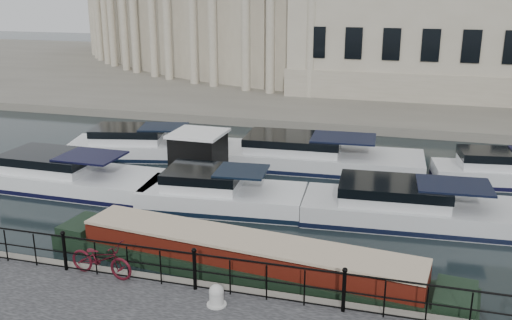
{
  "coord_description": "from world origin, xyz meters",
  "views": [
    {
      "loc": [
        5.36,
        -15.01,
        8.42
      ],
      "look_at": [
        0.5,
        2.0,
        3.0
      ],
      "focal_mm": 40.0,
      "sensor_mm": 36.0,
      "label": 1
    }
  ],
  "objects": [
    {
      "name": "ground_plane",
      "position": [
        0.0,
        0.0,
        0.0
      ],
      "size": [
        160.0,
        160.0,
        0.0
      ],
      "primitive_type": "plane",
      "color": "black",
      "rests_on": "ground"
    },
    {
      "name": "far_bank",
      "position": [
        0.0,
        39.0,
        0.28
      ],
      "size": [
        120.0,
        42.0,
        0.55
      ],
      "primitive_type": "cube",
      "color": "#6B665B",
      "rests_on": "ground_plane"
    },
    {
      "name": "railing",
      "position": [
        0.0,
        -2.25,
        1.2
      ],
      "size": [
        24.14,
        0.14,
        1.22
      ],
      "color": "black",
      "rests_on": "near_quay"
    },
    {
      "name": "civic_building",
      "position": [
        -1.0,
        34.71,
        7.04
      ],
      "size": [
        53.55,
        31.84,
        16.85
      ],
      "color": "#ADA38C",
      "rests_on": "far_bank"
    },
    {
      "name": "bicycle",
      "position": [
        -2.82,
        -2.27,
        1.08
      ],
      "size": [
        2.06,
        0.9,
        1.05
      ],
      "primitive_type": "imported",
      "rotation": [
        0.0,
        0.0,
        1.46
      ],
      "color": "#490D17",
      "rests_on": "near_quay"
    },
    {
      "name": "mooring_bollard",
      "position": [
        0.83,
        -2.86,
        0.82
      ],
      "size": [
        0.52,
        0.52,
        0.58
      ],
      "color": "beige",
      "rests_on": "near_quay"
    },
    {
      "name": "narrowboat",
      "position": [
        0.79,
        -0.12,
        0.37
      ],
      "size": [
        13.4,
        3.26,
        1.49
      ],
      "rotation": [
        0.0,
        0.0,
        -0.11
      ],
      "color": "black",
      "rests_on": "ground_plane"
    },
    {
      "name": "harbour_hut",
      "position": [
        -3.99,
        8.2,
        0.95
      ],
      "size": [
        3.22,
        2.7,
        2.2
      ],
      "rotation": [
        0.0,
        0.0,
        -0.02
      ],
      "color": "#6B665B",
      "rests_on": "ground_plane"
    },
    {
      "name": "cabin_cruisers",
      "position": [
        -0.86,
        8.02,
        0.37
      ],
      "size": [
        26.26,
        9.58,
        1.99
      ],
      "color": "white",
      "rests_on": "ground_plane"
    }
  ]
}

